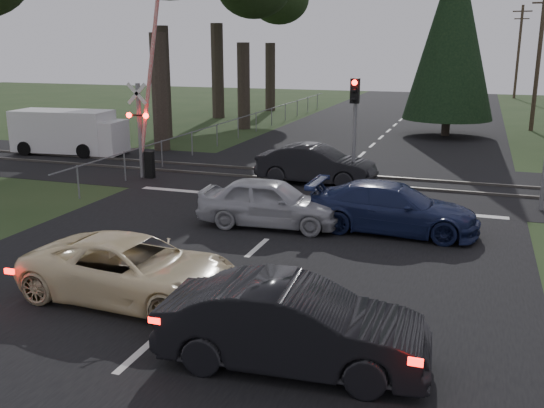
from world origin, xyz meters
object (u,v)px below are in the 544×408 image
at_px(dark_hatchback, 293,326).
at_px(white_van, 71,132).
at_px(dark_car_far, 316,165).
at_px(crossing_signal, 145,128).
at_px(silver_car, 270,202).
at_px(blue_sedan, 393,208).
at_px(traffic_signal_center, 354,114).
at_px(utility_pole_mid, 539,54).
at_px(utility_pole_far, 519,50).
at_px(cream_coupe, 133,270).

height_order(dark_hatchback, white_van, white_van).
bearing_deg(dark_car_far, white_van, 81.85).
xyz_separation_m(crossing_signal, silver_car, (6.94, -4.74, -1.33)).
bearing_deg(dark_car_far, blue_sedan, -142.43).
xyz_separation_m(blue_sedan, white_van, (-16.85, 7.90, 0.38)).
xyz_separation_m(silver_car, white_van, (-13.32, 8.49, 0.36)).
xyz_separation_m(traffic_signal_center, white_van, (-14.65, 2.86, -1.72)).
height_order(dark_hatchback, blue_sedan, dark_hatchback).
bearing_deg(crossing_signal, blue_sedan, -21.57).
bearing_deg(silver_car, blue_sedan, -84.15).
relative_size(crossing_signal, utility_pole_mid, 0.77).
xyz_separation_m(utility_pole_far, dark_car_far, (-8.99, -44.02, -3.97)).
bearing_deg(blue_sedan, dark_car_far, 36.10).
bearing_deg(utility_pole_mid, dark_hatchback, -100.11).
xyz_separation_m(utility_pole_mid, dark_hatchback, (-5.81, -32.57, -3.98)).
relative_size(dark_car_far, white_van, 0.81).
height_order(silver_car, blue_sedan, silver_car).
xyz_separation_m(cream_coupe, dark_hatchback, (4.02, -1.57, 0.08)).
height_order(blue_sedan, dark_car_far, dark_car_far).
bearing_deg(white_van, crossing_signal, -36.16).
bearing_deg(utility_pole_mid, blue_sedan, -102.27).
relative_size(crossing_signal, blue_sedan, 1.43).
relative_size(utility_pole_mid, dark_car_far, 1.96).
relative_size(utility_pole_far, dark_car_far, 1.96).
distance_m(crossing_signal, utility_pole_mid, 25.78).
bearing_deg(utility_pole_mid, cream_coupe, -107.58).
bearing_deg(dark_hatchback, traffic_signal_center, 3.16).
distance_m(crossing_signal, blue_sedan, 11.35).
height_order(utility_pole_mid, dark_hatchback, utility_pole_mid).
bearing_deg(cream_coupe, traffic_signal_center, -8.74).
height_order(utility_pole_far, white_van, utility_pole_far).
bearing_deg(white_van, silver_car, -38.20).
distance_m(crossing_signal, cream_coupe, 12.40).
distance_m(utility_pole_far, cream_coupe, 57.00).
distance_m(cream_coupe, dark_car_far, 12.01).
distance_m(dark_hatchback, white_van, 22.95).
height_order(crossing_signal, traffic_signal_center, crossing_signal).
xyz_separation_m(traffic_signal_center, utility_pole_mid, (7.50, 19.32, 1.92)).
relative_size(crossing_signal, silver_car, 1.62).
height_order(dark_hatchback, dark_car_far, dark_car_far).
bearing_deg(silver_car, traffic_signal_center, -17.04).
xyz_separation_m(cream_coupe, white_van, (-12.33, 14.54, 0.42)).
relative_size(dark_hatchback, dark_car_far, 0.98).
distance_m(crossing_signal, white_van, 7.47).
relative_size(traffic_signal_center, utility_pole_far, 0.46).
bearing_deg(dark_car_far, dark_hatchback, -163.90).
bearing_deg(dark_car_far, crossing_signal, 102.84).
xyz_separation_m(blue_sedan, dark_car_far, (-3.69, 5.33, 0.05)).
xyz_separation_m(cream_coupe, dark_car_far, (0.83, 11.98, 0.09)).
relative_size(crossing_signal, utility_pole_far, 0.77).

